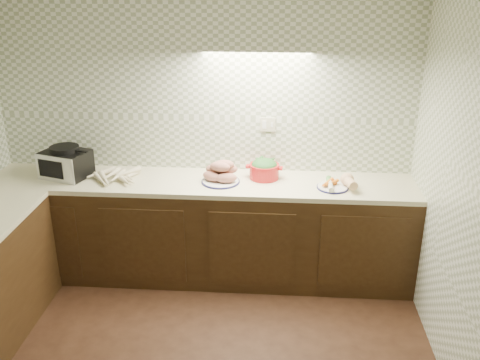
# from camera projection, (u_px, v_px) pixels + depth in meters

# --- Properties ---
(room) EXTENTS (3.60, 3.60, 2.60)m
(room) POSITION_uv_depth(u_px,v_px,m) (157.00, 161.00, 2.84)
(room) COLOR black
(room) RESTS_ON ground
(counter) EXTENTS (3.60, 3.60, 0.90)m
(counter) POSITION_uv_depth(u_px,v_px,m) (96.00, 276.00, 3.96)
(counter) COLOR black
(counter) RESTS_ON ground
(toaster_oven) EXTENTS (0.45, 0.39, 0.27)m
(toaster_oven) POSITION_uv_depth(u_px,v_px,m) (66.00, 163.00, 4.55)
(toaster_oven) COLOR black
(toaster_oven) RESTS_ON counter
(parsnip_pile) EXTENTS (0.40, 0.46, 0.08)m
(parsnip_pile) POSITION_uv_depth(u_px,v_px,m) (119.00, 175.00, 4.51)
(parsnip_pile) COLOR beige
(parsnip_pile) RESTS_ON counter
(sweet_potato_plate) EXTENTS (0.33, 0.32, 0.19)m
(sweet_potato_plate) POSITION_uv_depth(u_px,v_px,m) (221.00, 173.00, 4.45)
(sweet_potato_plate) COLOR #121142
(sweet_potato_plate) RESTS_ON counter
(onion_bowl) EXTENTS (0.14, 0.14, 0.11)m
(onion_bowl) POSITION_uv_depth(u_px,v_px,m) (222.00, 172.00, 4.58)
(onion_bowl) COLOR black
(onion_bowl) RESTS_ON counter
(dutch_oven) EXTENTS (0.32, 0.27, 0.17)m
(dutch_oven) POSITION_uv_depth(u_px,v_px,m) (264.00, 169.00, 4.52)
(dutch_oven) COLOR red
(dutch_oven) RESTS_ON counter
(veg_plate) EXTENTS (0.32, 0.29, 0.12)m
(veg_plate) POSITION_uv_depth(u_px,v_px,m) (339.00, 182.00, 4.35)
(veg_plate) COLOR #121142
(veg_plate) RESTS_ON counter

